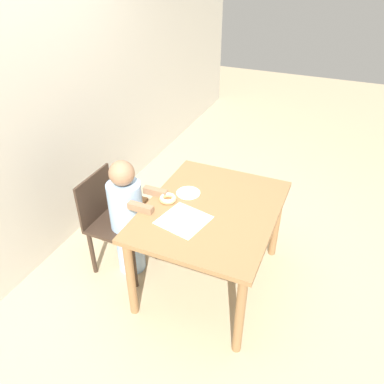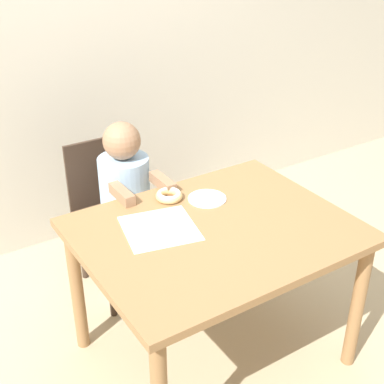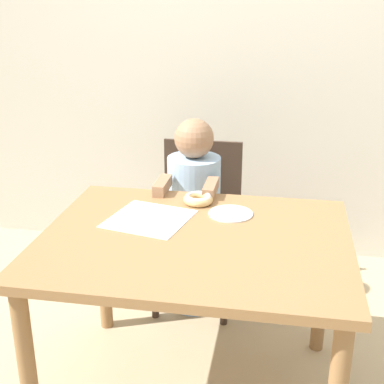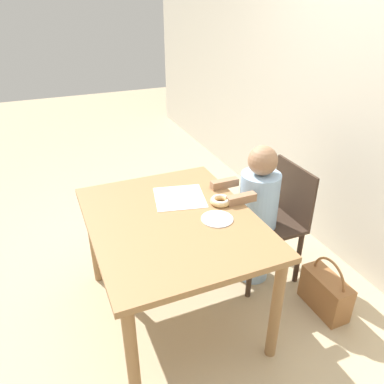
# 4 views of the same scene
# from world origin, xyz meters

# --- Properties ---
(wall_back) EXTENTS (8.00, 0.05, 2.50)m
(wall_back) POSITION_xyz_m (0.00, 1.39, 1.25)
(wall_back) COLOR beige
(wall_back) RESTS_ON ground_plane
(dining_table) EXTENTS (1.13, 0.90, 0.71)m
(dining_table) POSITION_xyz_m (0.00, 0.00, 0.61)
(dining_table) COLOR olive
(dining_table) RESTS_ON ground_plane
(chair) EXTENTS (0.41, 0.45, 0.82)m
(chair) POSITION_xyz_m (-0.11, 0.76, 0.44)
(chair) COLOR #38281E
(chair) RESTS_ON ground_plane
(child_figure) EXTENTS (0.27, 0.42, 0.99)m
(child_figure) POSITION_xyz_m (-0.11, 0.64, 0.50)
(child_figure) COLOR #99BCE0
(child_figure) RESTS_ON ground_plane
(donut) EXTENTS (0.12, 0.12, 0.04)m
(donut) POSITION_xyz_m (-0.04, 0.32, 0.73)
(donut) COLOR #DBB270
(donut) RESTS_ON dining_table
(napkin) EXTENTS (0.35, 0.35, 0.00)m
(napkin) POSITION_xyz_m (-0.20, 0.12, 0.71)
(napkin) COLOR white
(napkin) RESTS_ON dining_table
(handbag) EXTENTS (0.34, 0.14, 0.38)m
(handbag) POSITION_xyz_m (0.34, 0.89, 0.14)
(handbag) COLOR brown
(handbag) RESTS_ON ground_plane
(plate) EXTENTS (0.18, 0.18, 0.01)m
(plate) POSITION_xyz_m (0.11, 0.23, 0.71)
(plate) COLOR white
(plate) RESTS_ON dining_table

